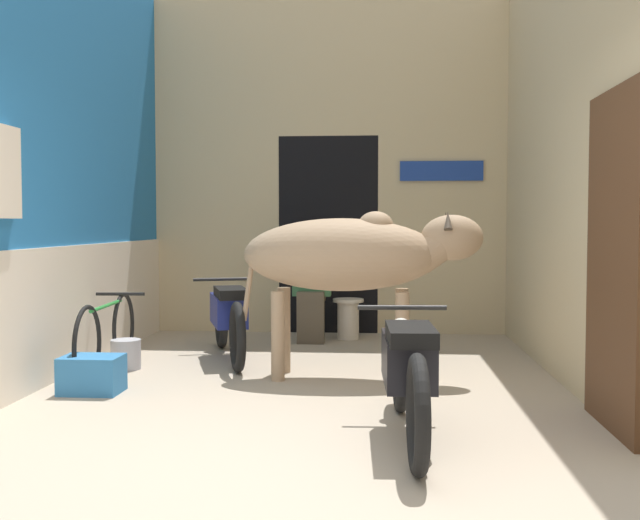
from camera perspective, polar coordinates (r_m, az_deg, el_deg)
The scene contains 12 objects.
ground_plane at distance 4.08m, azimuth -4.03°, elevation -15.44°, with size 30.00×30.00×0.00m, color tan.
wall_left_shopfront at distance 6.81m, azimuth -19.05°, elevation 7.72°, with size 0.25×4.82×3.88m.
wall_back_with_doorway at distance 8.94m, azimuth 0.75°, elevation 5.04°, with size 4.07×0.93×3.88m.
wall_right_with_door at distance 6.41m, azimuth 18.56°, elevation 8.38°, with size 0.22×4.82×3.88m.
cow at distance 6.14m, azimuth 2.55°, elevation 0.28°, with size 1.99×0.66×1.39m.
motorcycle_near at distance 4.48m, azimuth 6.71°, elevation -8.23°, with size 0.58×1.90×0.74m.
motorcycle_far at distance 7.07m, azimuth -6.99°, elevation -4.21°, with size 0.77×1.83×0.73m.
bicycle at distance 6.67m, azimuth -15.92°, elevation -5.45°, with size 0.44×1.66×0.65m.
shopkeeper_seated at distance 8.02m, azimuth -0.64°, elevation -1.78°, with size 0.41×0.34×1.19m.
plastic_stool at distance 8.26m, azimuth 2.16°, elevation -4.40°, with size 0.34×0.34×0.44m.
crate at distance 5.94m, azimuth -16.99°, elevation -8.34°, with size 0.44×0.32×0.28m.
bucket at distance 6.80m, azimuth -14.57°, elevation -6.97°, with size 0.26×0.26×0.26m.
Camera 1 is at (0.57, -3.83, 1.28)m, focal length 42.00 mm.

